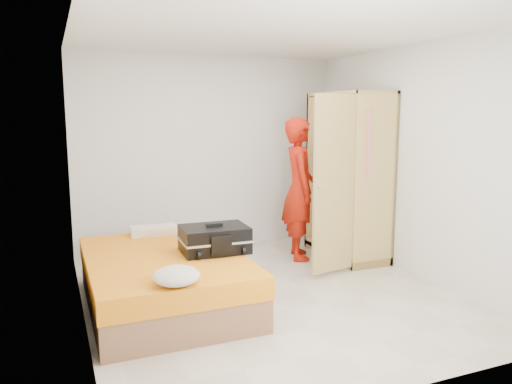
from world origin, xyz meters
name	(u,v)px	position (x,y,z in m)	size (l,w,h in m)	color
room	(269,168)	(0.00, 0.00, 1.30)	(4.00, 4.02, 2.60)	beige
bed	(165,280)	(-1.05, 0.12, 0.25)	(1.42, 2.02, 0.50)	#8B5E3F
wardrobe	(347,180)	(1.45, 0.85, 1.00)	(1.16, 1.30, 2.10)	#DDC16C
person	(299,189)	(0.89, 1.06, 0.89)	(0.65, 0.43, 1.79)	red
suitcase	(215,239)	(-0.57, 0.04, 0.63)	(0.67, 0.51, 0.28)	black
round_cushion	(176,276)	(-1.13, -0.75, 0.57)	(0.38, 0.38, 0.14)	white
pillow	(154,230)	(-0.98, 0.97, 0.55)	(0.51, 0.26, 0.09)	white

